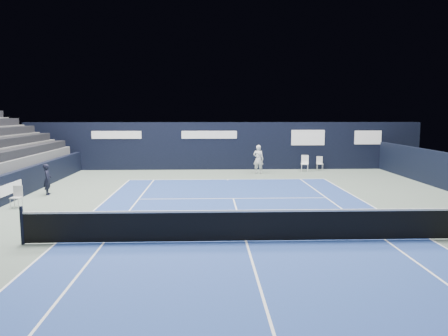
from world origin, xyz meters
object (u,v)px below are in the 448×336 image
(folding_chair_back_a, at_px, (305,161))
(tennis_net, at_px, (246,225))
(tennis_player, at_px, (258,159))
(line_judge_chair, at_px, (17,195))
(folding_chair_back_b, at_px, (320,162))

(folding_chair_back_a, height_order, tennis_net, tennis_net)
(folding_chair_back_a, bearing_deg, tennis_player, -147.41)
(line_judge_chair, bearing_deg, tennis_player, 46.00)
(folding_chair_back_a, relative_size, folding_chair_back_b, 1.14)
(line_judge_chair, distance_m, tennis_net, 10.00)
(line_judge_chair, bearing_deg, folding_chair_back_a, 41.53)
(folding_chair_back_a, relative_size, tennis_player, 0.58)
(folding_chair_back_a, bearing_deg, tennis_net, -92.79)
(line_judge_chair, xyz_separation_m, tennis_player, (10.69, 9.35, 0.39))
(folding_chair_back_b, xyz_separation_m, line_judge_chair, (-14.87, -10.73, -0.02))
(folding_chair_back_b, relative_size, line_judge_chair, 1.04)
(folding_chair_back_a, relative_size, line_judge_chair, 1.19)
(folding_chair_back_a, distance_m, folding_chair_back_b, 1.17)
(tennis_net, bearing_deg, line_judge_chair, 150.10)
(line_judge_chair, relative_size, tennis_net, 0.07)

